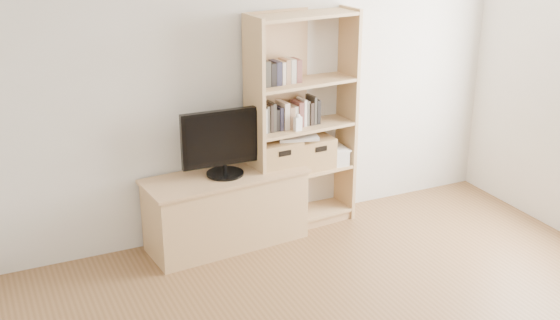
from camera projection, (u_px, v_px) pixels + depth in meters
back_wall at (258, 77)px, 5.66m from camera, size 4.50×0.02×2.60m
tv_stand at (226, 211)px, 5.66m from camera, size 1.30×0.58×0.58m
bookshelf at (302, 123)px, 5.79m from camera, size 0.94×0.41×1.83m
television at (224, 142)px, 5.46m from camera, size 0.69×0.07×0.54m
books_row_mid at (301, 112)px, 5.77m from camera, size 0.81×0.24×0.22m
books_row_upper at (279, 72)px, 5.55m from camera, size 0.36×0.16×0.19m
baby_monitor at (298, 124)px, 5.64m from camera, size 0.07×0.05×0.12m
basket_left at (277, 158)px, 5.76m from camera, size 0.37×0.31×0.30m
basket_right at (313, 152)px, 5.93m from camera, size 0.33×0.28×0.26m
laptop at (297, 136)px, 5.77m from camera, size 0.37×0.30×0.03m
magazine_stack at (333, 155)px, 6.05m from camera, size 0.22×0.29×0.13m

